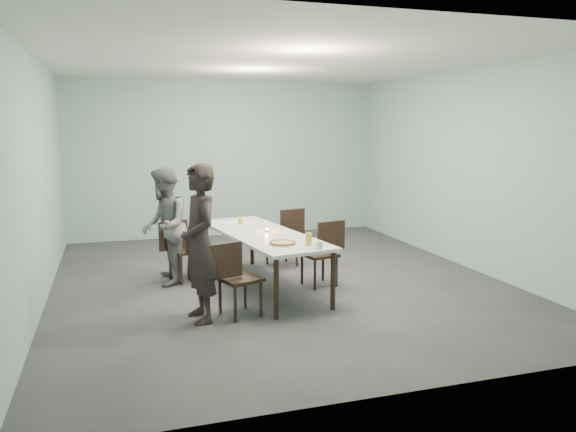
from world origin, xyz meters
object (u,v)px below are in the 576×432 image
object	(u,v)px
chair_near_right	(324,249)
chair_far_right	(286,233)
side_plate	(291,240)
diner_near	(200,243)
table	(262,237)
beer_glass	(309,239)
amber_tumbler	(240,221)
chair_near_left	(234,274)
pizza	(283,243)
tealight	(267,230)
water_tumbler	(319,245)
diner_far	(164,226)
chair_far_left	(181,246)

from	to	relation	value
chair_near_right	chair_far_right	xyz separation A→B (m)	(-0.16, 1.20, 0.00)
side_plate	diner_near	bearing A→B (deg)	-160.37
table	side_plate	distance (m)	0.65
beer_glass	chair_far_right	bearing A→B (deg)	80.11
chair_far_right	beer_glass	xyz separation A→B (m)	(-0.35, -2.02, 0.32)
table	chair_near_right	size ratio (longest dim) A/B	3.11
beer_glass	amber_tumbler	distance (m)	1.74
chair_near_left	pizza	xyz separation A→B (m)	(0.64, 0.23, 0.27)
amber_tumbler	chair_near_right	bearing A→B (deg)	-41.81
table	tealight	size ratio (longest dim) A/B	48.38
beer_glass	water_tumbler	world-z (taller)	beer_glass
side_plate	water_tumbler	bearing A→B (deg)	-73.84
pizza	water_tumbler	world-z (taller)	water_tumbler
chair_far_right	diner_far	world-z (taller)	diner_far
diner_far	pizza	bearing A→B (deg)	48.66
chair_far_right	pizza	world-z (taller)	chair_far_right
chair_near_left	side_plate	distance (m)	0.95
diner_far	beer_glass	size ratio (longest dim) A/B	10.71
chair_near_left	pizza	world-z (taller)	chair_near_left
diner_near	water_tumbler	world-z (taller)	diner_near
chair_near_left	chair_near_right	xyz separation A→B (m)	(1.44, 0.91, 0.00)
side_plate	tealight	world-z (taller)	tealight
pizza	beer_glass	distance (m)	0.32
table	water_tumbler	xyz separation A→B (m)	(0.37, -1.17, 0.10)
water_tumbler	tealight	bearing A→B (deg)	104.11
chair_far_right	tealight	world-z (taller)	chair_far_right
diner_far	tealight	distance (m)	1.40
diner_near	tealight	size ratio (longest dim) A/B	31.39
chair_far_left	diner_far	world-z (taller)	diner_far
diner_far	chair_near_left	bearing A→B (deg)	27.17
chair_near_right	chair_far_right	size ratio (longest dim) A/B	1.00
diner_far	amber_tumbler	xyz separation A→B (m)	(1.09, 0.17, -0.01)
beer_glass	tealight	bearing A→B (deg)	104.60
chair_far_right	beer_glass	world-z (taller)	beer_glass
chair_far_left	side_plate	xyz separation A→B (m)	(1.21, -1.22, 0.25)
chair_near_left	amber_tumbler	xyz separation A→B (m)	(0.48, 1.77, 0.29)
chair_near_left	diner_far	bearing A→B (deg)	92.10
side_plate	beer_glass	distance (m)	0.36
diner_near	beer_glass	size ratio (longest dim) A/B	11.72
diner_near	chair_far_left	bearing A→B (deg)	171.73
table	beer_glass	distance (m)	1.00
chair_near_left	chair_far_right	world-z (taller)	same
water_tumbler	amber_tumbler	bearing A→B (deg)	104.64
side_plate	table	bearing A→B (deg)	109.11
diner_near	tealight	bearing A→B (deg)	126.18
side_plate	amber_tumbler	size ratio (longest dim) A/B	2.25
table	tealight	distance (m)	0.11
tealight	chair_far_right	bearing A→B (deg)	60.17
chair_near_left	side_plate	size ratio (longest dim) A/B	4.83
chair_near_left	diner_near	world-z (taller)	diner_near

